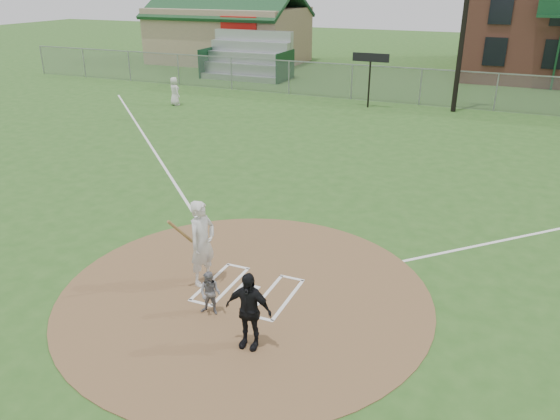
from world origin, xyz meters
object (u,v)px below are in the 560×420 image
at_px(umpire, 248,310).
at_px(ondeck_player, 174,91).
at_px(batter_at_plate, 202,243).
at_px(home_plate, 247,290).
at_px(catcher, 210,293).

xyz_separation_m(umpire, ondeck_player, (-13.59, 18.11, -0.04)).
bearing_deg(ondeck_player, umpire, 157.42).
relative_size(umpire, batter_at_plate, 0.78).
xyz_separation_m(home_plate, batter_at_plate, (-1.09, -0.05, 1.01)).
relative_size(catcher, umpire, 0.62).
distance_m(home_plate, umpire, 2.17).
xyz_separation_m(catcher, ondeck_player, (-12.35, 17.45, 0.27)).
bearing_deg(batter_at_plate, home_plate, 2.47).
bearing_deg(home_plate, batter_at_plate, -177.53).
bearing_deg(ondeck_player, batter_at_plate, 155.77).
height_order(catcher, umpire, umpire).
xyz_separation_m(umpire, batter_at_plate, (-2.03, 1.74, 0.23)).
bearing_deg(catcher, home_plate, 67.83).
xyz_separation_m(catcher, umpire, (1.23, -0.67, 0.31)).
height_order(umpire, batter_at_plate, batter_at_plate).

